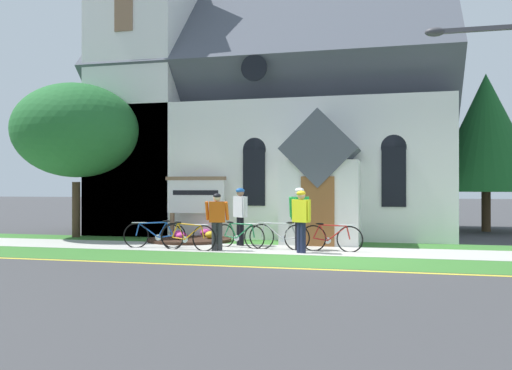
{
  "coord_description": "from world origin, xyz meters",
  "views": [
    {
      "loc": [
        1.64,
        -13.44,
        1.78
      ],
      "look_at": [
        -2.33,
        2.83,
        1.84
      ],
      "focal_mm": 38.27,
      "sensor_mm": 36.0,
      "label": 1
    }
  ],
  "objects_px": {
    "cyclist_in_green_jersey": "(299,213)",
    "yard_deciduous_tree": "(76,131)",
    "cyclist_in_blue_jersey": "(301,216)",
    "bicycle_black": "(188,237)",
    "bicycle_red": "(279,236)",
    "bicycle_green": "(239,235)",
    "cyclist_in_red_jersey": "(217,217)",
    "bicycle_orange": "(331,238)",
    "roadside_conifer": "(486,133)",
    "bicycle_white": "(155,235)",
    "cyclist_in_orange_jersey": "(240,212)",
    "church_sign": "(196,197)"
  },
  "relations": [
    {
      "from": "cyclist_in_green_jersey",
      "to": "yard_deciduous_tree",
      "type": "relative_size",
      "value": 0.32
    },
    {
      "from": "cyclist_in_blue_jersey",
      "to": "bicycle_black",
      "type": "bearing_deg",
      "value": -179.08
    },
    {
      "from": "bicycle_red",
      "to": "cyclist_in_green_jersey",
      "type": "height_order",
      "value": "cyclist_in_green_jersey"
    },
    {
      "from": "bicycle_green",
      "to": "cyclist_in_green_jersey",
      "type": "xyz_separation_m",
      "value": [
        1.82,
        -0.22,
        0.69
      ]
    },
    {
      "from": "cyclist_in_red_jersey",
      "to": "cyclist_in_green_jersey",
      "type": "height_order",
      "value": "cyclist_in_green_jersey"
    },
    {
      "from": "bicycle_red",
      "to": "cyclist_in_red_jersey",
      "type": "relative_size",
      "value": 1.11
    },
    {
      "from": "bicycle_green",
      "to": "cyclist_in_red_jersey",
      "type": "relative_size",
      "value": 1.03
    },
    {
      "from": "cyclist_in_green_jersey",
      "to": "yard_deciduous_tree",
      "type": "bearing_deg",
      "value": 165.87
    },
    {
      "from": "bicycle_orange",
      "to": "roadside_conifer",
      "type": "bearing_deg",
      "value": 57.25
    },
    {
      "from": "bicycle_red",
      "to": "bicycle_black",
      "type": "bearing_deg",
      "value": -163.22
    },
    {
      "from": "bicycle_white",
      "to": "bicycle_red",
      "type": "xyz_separation_m",
      "value": [
        3.65,
        0.38,
        -0.0
      ]
    },
    {
      "from": "bicycle_black",
      "to": "cyclist_in_red_jersey",
      "type": "bearing_deg",
      "value": 3.62
    },
    {
      "from": "cyclist_in_orange_jersey",
      "to": "cyclist_in_green_jersey",
      "type": "xyz_separation_m",
      "value": [
        1.94,
        -0.78,
        0.01
      ]
    },
    {
      "from": "bicycle_white",
      "to": "roadside_conifer",
      "type": "bearing_deg",
      "value": 39.39
    },
    {
      "from": "cyclist_in_blue_jersey",
      "to": "yard_deciduous_tree",
      "type": "xyz_separation_m",
      "value": [
        -8.5,
        2.75,
        2.79
      ]
    },
    {
      "from": "church_sign",
      "to": "cyclist_in_blue_jersey",
      "type": "relative_size",
      "value": 1.27
    },
    {
      "from": "bicycle_green",
      "to": "cyclist_in_green_jersey",
      "type": "relative_size",
      "value": 0.94
    },
    {
      "from": "cyclist_in_green_jersey",
      "to": "cyclist_in_orange_jersey",
      "type": "bearing_deg",
      "value": 158.17
    },
    {
      "from": "roadside_conifer",
      "to": "bicycle_white",
      "type": "bearing_deg",
      "value": -140.61
    },
    {
      "from": "cyclist_in_blue_jersey",
      "to": "bicycle_green",
      "type": "bearing_deg",
      "value": 156.26
    },
    {
      "from": "bicycle_orange",
      "to": "cyclist_in_red_jersey",
      "type": "height_order",
      "value": "cyclist_in_red_jersey"
    },
    {
      "from": "bicycle_green",
      "to": "bicycle_black",
      "type": "bearing_deg",
      "value": -143.59
    },
    {
      "from": "bicycle_black",
      "to": "cyclist_in_green_jersey",
      "type": "bearing_deg",
      "value": 12.9
    },
    {
      "from": "bicycle_white",
      "to": "cyclist_in_red_jersey",
      "type": "xyz_separation_m",
      "value": [
        2.01,
        -0.32,
        0.55
      ]
    },
    {
      "from": "bicycle_black",
      "to": "yard_deciduous_tree",
      "type": "distance_m",
      "value": 6.87
    },
    {
      "from": "cyclist_in_red_jersey",
      "to": "bicycle_green",
      "type": "bearing_deg",
      "value": 65.22
    },
    {
      "from": "cyclist_in_red_jersey",
      "to": "cyclist_in_green_jersey",
      "type": "distance_m",
      "value": 2.32
    },
    {
      "from": "bicycle_red",
      "to": "cyclist_in_red_jersey",
      "type": "bearing_deg",
      "value": -156.98
    },
    {
      "from": "cyclist_in_orange_jersey",
      "to": "cyclist_in_blue_jersey",
      "type": "relative_size",
      "value": 1.04
    },
    {
      "from": "cyclist_in_orange_jersey",
      "to": "bicycle_red",
      "type": "bearing_deg",
      "value": -28.31
    },
    {
      "from": "church_sign",
      "to": "bicycle_orange",
      "type": "xyz_separation_m",
      "value": [
        4.8,
        -2.29,
        -1.05
      ]
    },
    {
      "from": "bicycle_red",
      "to": "bicycle_white",
      "type": "bearing_deg",
      "value": -174.1
    },
    {
      "from": "cyclist_in_red_jersey",
      "to": "roadside_conifer",
      "type": "xyz_separation_m",
      "value": [
        8.45,
        8.91,
        3.03
      ]
    },
    {
      "from": "bicycle_green",
      "to": "cyclist_in_red_jersey",
      "type": "xyz_separation_m",
      "value": [
        -0.4,
        -0.87,
        0.57
      ]
    },
    {
      "from": "cyclist_in_red_jersey",
      "to": "cyclist_in_orange_jersey",
      "type": "bearing_deg",
      "value": 78.86
    },
    {
      "from": "church_sign",
      "to": "cyclist_in_red_jersey",
      "type": "height_order",
      "value": "church_sign"
    },
    {
      "from": "bicycle_green",
      "to": "cyclist_in_blue_jersey",
      "type": "height_order",
      "value": "cyclist_in_blue_jersey"
    },
    {
      "from": "cyclist_in_blue_jersey",
      "to": "yard_deciduous_tree",
      "type": "bearing_deg",
      "value": 162.05
    },
    {
      "from": "bicycle_green",
      "to": "yard_deciduous_tree",
      "type": "distance_m",
      "value": 7.6
    },
    {
      "from": "cyclist_in_red_jersey",
      "to": "yard_deciduous_tree",
      "type": "xyz_separation_m",
      "value": [
        -6.12,
        2.75,
        2.85
      ]
    },
    {
      "from": "cyclist_in_orange_jersey",
      "to": "bicycle_orange",
      "type": "bearing_deg",
      "value": -16.08
    },
    {
      "from": "bicycle_white",
      "to": "cyclist_in_orange_jersey",
      "type": "height_order",
      "value": "cyclist_in_orange_jersey"
    },
    {
      "from": "bicycle_white",
      "to": "bicycle_red",
      "type": "height_order",
      "value": "bicycle_white"
    },
    {
      "from": "bicycle_red",
      "to": "cyclist_in_blue_jersey",
      "type": "height_order",
      "value": "cyclist_in_blue_jersey"
    },
    {
      "from": "bicycle_red",
      "to": "bicycle_green",
      "type": "relative_size",
      "value": 1.07
    },
    {
      "from": "bicycle_orange",
      "to": "cyclist_in_green_jersey",
      "type": "bearing_deg",
      "value": 177.52
    },
    {
      "from": "bicycle_black",
      "to": "cyclist_in_blue_jersey",
      "type": "relative_size",
      "value": 1.03
    },
    {
      "from": "bicycle_black",
      "to": "bicycle_red",
      "type": "height_order",
      "value": "bicycle_black"
    },
    {
      "from": "bicycle_black",
      "to": "bicycle_green",
      "type": "relative_size",
      "value": 1.05
    },
    {
      "from": "bicycle_orange",
      "to": "cyclist_in_blue_jersey",
      "type": "relative_size",
      "value": 1.04
    }
  ]
}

